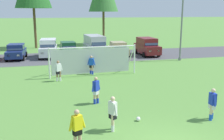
{
  "coord_description": "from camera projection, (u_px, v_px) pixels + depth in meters",
  "views": [
    {
      "loc": [
        -4.65,
        -8.63,
        5.39
      ],
      "look_at": [
        -0.55,
        7.51,
        1.66
      ],
      "focal_mm": 42.27,
      "sensor_mm": 36.0,
      "label": 1
    }
  ],
  "objects": [
    {
      "name": "parked_car_slot_far_right",
      "position": [
        147.0,
        46.0,
        32.67
      ],
      "size": [
        2.16,
        4.61,
        2.16
      ],
      "color": "maroon",
      "rests_on": "ground"
    },
    {
      "name": "parked_car_slot_right",
      "position": [
        118.0,
        49.0,
        32.16
      ],
      "size": [
        2.14,
        4.25,
        1.72
      ],
      "color": "tan",
      "rests_on": "ground"
    },
    {
      "name": "parked_car_slot_center_right",
      "position": [
        95.0,
        45.0,
        32.01
      ],
      "size": [
        2.43,
        4.92,
        2.52
      ],
      "color": "#B2B2BC",
      "rests_on": "ground"
    },
    {
      "name": "ground_plane",
      "position": [
        98.0,
        70.0,
        24.65
      ],
      "size": [
        400.0,
        400.0,
        0.0
      ],
      "primitive_type": "plane",
      "color": "#598C3D"
    },
    {
      "name": "player_winger_left",
      "position": [
        58.0,
        71.0,
        20.56
      ],
      "size": [
        0.72,
        0.39,
        1.64
      ],
      "color": "#936B4C",
      "rests_on": "ground"
    },
    {
      "name": "player_striker_near",
      "position": [
        113.0,
        114.0,
        12.01
      ],
      "size": [
        0.38,
        0.73,
        1.64
      ],
      "color": "beige",
      "rests_on": "ground"
    },
    {
      "name": "player_defender_far",
      "position": [
        212.0,
        104.0,
        13.23
      ],
      "size": [
        0.34,
        0.73,
        1.64
      ],
      "color": "beige",
      "rests_on": "ground"
    },
    {
      "name": "parked_car_slot_center_left",
      "position": [
        48.0,
        48.0,
        31.21
      ],
      "size": [
        2.4,
        4.73,
        2.16
      ],
      "color": "silver",
      "rests_on": "ground"
    },
    {
      "name": "street_lamp",
      "position": [
        183.0,
        24.0,
        28.71
      ],
      "size": [
        2.0,
        0.32,
        7.71
      ],
      "color": "slate",
      "rests_on": "ground"
    },
    {
      "name": "referee",
      "position": [
        77.0,
        129.0,
        10.44
      ],
      "size": [
        0.73,
        0.38,
        1.64
      ],
      "color": "tan",
      "rests_on": "ground"
    },
    {
      "name": "player_winger_right",
      "position": [
        96.0,
        90.0,
        15.53
      ],
      "size": [
        0.63,
        0.53,
        1.64
      ],
      "color": "tan",
      "rests_on": "ground"
    },
    {
      "name": "parking_lot_strip",
      "position": [
        86.0,
        57.0,
        31.88
      ],
      "size": [
        52.0,
        8.4,
        0.01
      ],
      "primitive_type": "cube",
      "color": "#4C4C51",
      "rests_on": "ground"
    },
    {
      "name": "player_trailing_back",
      "position": [
        91.0,
        65.0,
        22.85
      ],
      "size": [
        0.69,
        0.41,
        1.64
      ],
      "color": "tan",
      "rests_on": "ground"
    },
    {
      "name": "parked_car_slot_center",
      "position": [
        68.0,
        49.0,
        32.19
      ],
      "size": [
        2.14,
        4.25,
        1.72
      ],
      "color": "#194C2D",
      "rests_on": "ground"
    },
    {
      "name": "soccer_goal",
      "position": [
        92.0,
        59.0,
        22.93
      ],
      "size": [
        7.48,
        2.17,
        2.57
      ],
      "color": "white",
      "rests_on": "ground"
    },
    {
      "name": "parked_car_slot_left",
      "position": [
        16.0,
        51.0,
        30.08
      ],
      "size": [
        2.22,
        4.29,
        1.72
      ],
      "color": "navy",
      "rests_on": "ground"
    },
    {
      "name": "soccer_ball",
      "position": [
        138.0,
        119.0,
        13.2
      ],
      "size": [
        0.22,
        0.22,
        0.22
      ],
      "color": "white",
      "rests_on": "ground"
    }
  ]
}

